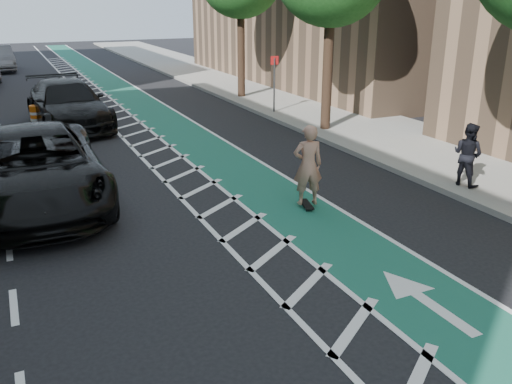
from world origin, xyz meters
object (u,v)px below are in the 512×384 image
barrel_a (35,147)px  suv_far (68,104)px  skateboarder (308,165)px  suv_near (36,168)px

barrel_a → suv_far: bearing=70.4°
suv_far → barrel_a: (-1.55, -4.37, -0.49)m
skateboarder → suv_near: size_ratio=0.29×
suv_far → barrel_a: suv_far is taller
skateboarder → barrel_a: skateboarder is taller
barrel_a → skateboarder: bearing=-52.1°
suv_near → barrel_a: size_ratio=8.03×
suv_far → barrel_a: size_ratio=7.41×
skateboarder → suv_near: skateboarder is taller
suv_near → suv_far: size_ratio=1.08×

